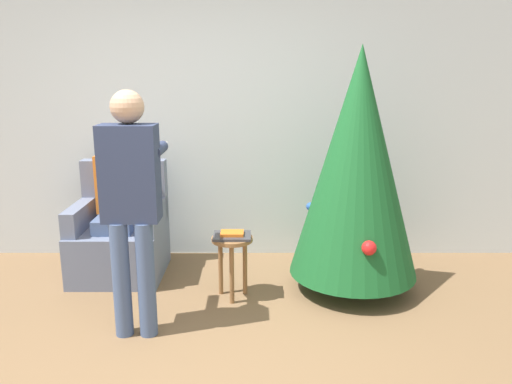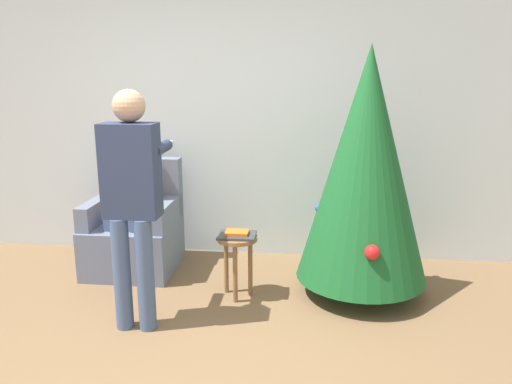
% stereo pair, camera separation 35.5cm
% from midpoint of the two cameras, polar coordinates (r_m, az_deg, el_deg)
% --- Properties ---
extents(wall_back, '(8.00, 0.06, 2.70)m').
position_cam_midpoint_polar(wall_back, '(4.73, -7.76, 8.67)').
color(wall_back, silver).
rests_on(wall_back, ground_plane).
extents(christmas_tree, '(1.02, 1.02, 1.95)m').
position_cam_midpoint_polar(christmas_tree, '(3.93, 9.17, 3.17)').
color(christmas_tree, brown).
rests_on(christmas_tree, ground_plane).
extents(armchair, '(0.75, 0.73, 0.98)m').
position_cam_midpoint_polar(armchair, '(4.60, -17.17, -4.91)').
color(armchair, slate).
rests_on(armchair, ground_plane).
extents(person_seated, '(0.36, 0.46, 1.25)m').
position_cam_midpoint_polar(person_seated, '(4.48, -17.60, -0.74)').
color(person_seated, '#475B84').
rests_on(person_seated, ground_plane).
extents(person_standing, '(0.39, 0.57, 1.64)m').
position_cam_midpoint_polar(person_standing, '(3.38, -16.85, -0.30)').
color(person_standing, '#475B84').
rests_on(person_standing, ground_plane).
extents(side_stool, '(0.32, 0.32, 0.50)m').
position_cam_midpoint_polar(side_stool, '(3.92, -5.13, -6.69)').
color(side_stool, olive).
rests_on(side_stool, ground_plane).
extents(laptop, '(0.29, 0.23, 0.02)m').
position_cam_midpoint_polar(laptop, '(3.88, -5.17, -5.06)').
color(laptop, '#38383D').
rests_on(laptop, side_stool).
extents(book, '(0.18, 0.13, 0.02)m').
position_cam_midpoint_polar(book, '(3.88, -5.18, -4.76)').
color(book, orange).
rests_on(book, laptop).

